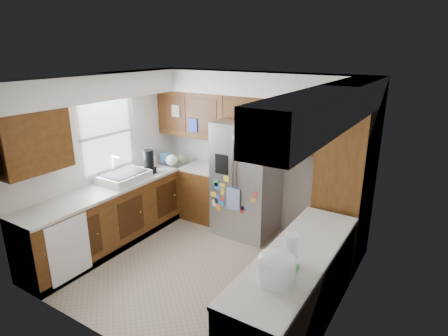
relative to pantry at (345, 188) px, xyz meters
The scene contains 12 objects.
floor 2.17m from the pantry, 142.52° to the right, with size 3.60×3.60×0.00m, color tan.
room_shell 1.94m from the pantry, 153.92° to the right, with size 3.64×3.24×2.52m.
left_counter_run 3.14m from the pantry, 158.56° to the right, with size 1.36×3.20×0.92m.
right_counter_run 1.75m from the pantry, 90.00° to the right, with size 0.63×2.25×0.92m.
pantry is the anchor object (origin of this frame).
fridge 1.51m from the pantry, behind, with size 0.90×0.79×1.80m.
bridge_cabinet 1.77m from the pantry, 169.43° to the left, with size 0.96×0.34×0.35m, color #48220D.
fridge_top_items 2.03m from the pantry, 169.59° to the left, with size 0.91×0.32×0.31m.
sink_assembly 3.18m from the pantry, 160.64° to the right, with size 0.52×0.70×0.37m.
left_counter_clutter 2.95m from the pantry, behind, with size 0.37×0.89×0.38m.
rice_cooker 2.15m from the pantry, 90.01° to the right, with size 0.34×0.33×0.29m.
paper_towel 1.82m from the pantry, 90.22° to the right, with size 0.13×0.13×0.29m, color white.
Camera 1 is at (2.59, -3.59, 2.86)m, focal length 30.00 mm.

